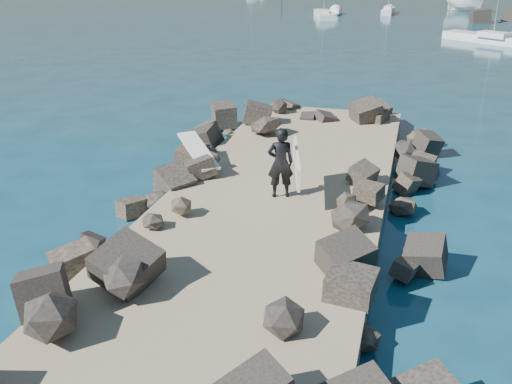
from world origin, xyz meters
TOP-DOWN VIEW (x-y plane):
  - ground at (0.00, 0.00)m, footprint 800.00×800.00m
  - jetty at (0.00, -2.00)m, footprint 6.00×26.00m
  - riprap_left at (-2.90, -1.50)m, footprint 2.60×22.00m
  - riprap_right at (2.90, -1.50)m, footprint 2.60×22.00m
  - surfboard_resting at (-2.87, 2.52)m, footprint 2.00×2.21m
  - boat_imported at (8.48, 67.03)m, footprint 5.88×5.17m
  - surfer_with_board at (0.21, 0.96)m, footprint 1.22×2.39m
  - sailboat_c at (9.23, 38.36)m, footprint 7.95×6.49m
  - sailboat_a at (-7.52, 54.60)m, footprint 3.62×7.70m
  - sailboat_b at (-0.68, 61.14)m, footprint 1.37×5.55m

SIDE VIEW (x-z plane):
  - ground at x=0.00m, z-range 0.00..0.00m
  - jetty at x=0.00m, z-range 0.00..0.60m
  - sailboat_c at x=9.23m, z-range -4.69..5.38m
  - sailboat_a at x=-7.52m, z-range -4.17..4.87m
  - sailboat_b at x=-0.68m, z-range -3.06..3.76m
  - riprap_left at x=-2.90m, z-range 0.00..1.00m
  - riprap_right at x=2.90m, z-range 0.00..1.00m
  - surfboard_resting at x=-2.87m, z-range 1.00..1.08m
  - boat_imported at x=8.48m, z-range 0.00..2.22m
  - surfer_with_board at x=0.21m, z-range 0.61..2.58m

